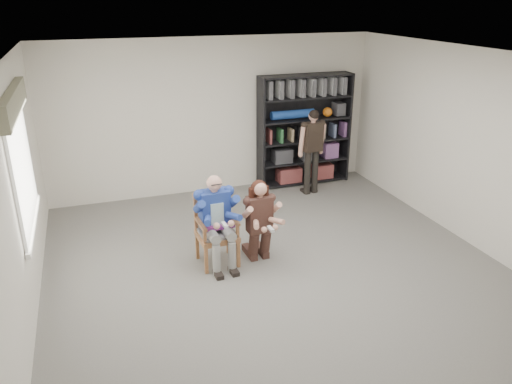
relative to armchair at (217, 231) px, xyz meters
name	(u,v)px	position (x,y,z in m)	size (l,w,h in m)	color
room_shell	(288,180)	(0.70, -0.76, 0.91)	(6.00, 7.00, 2.80)	white
floor	(286,281)	(0.70, -0.76, -0.49)	(6.00, 7.00, 0.01)	slate
window_left	(23,163)	(-2.25, 0.24, 1.14)	(0.16, 2.00, 1.75)	silver
armchair	(217,231)	(0.00, 0.00, 0.00)	(0.57, 0.55, 0.98)	brown
seated_man	(217,221)	(0.00, 0.00, 0.15)	(0.55, 0.77, 1.28)	navy
kneeling_woman	(260,222)	(0.58, -0.12, 0.09)	(0.49, 0.79, 1.17)	#3B251B
bookshelf	(304,130)	(2.40, 2.52, 0.56)	(1.80, 0.38, 2.10)	black
standing_man	(312,152)	(2.31, 1.95, 0.30)	(0.49, 0.27, 1.58)	black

